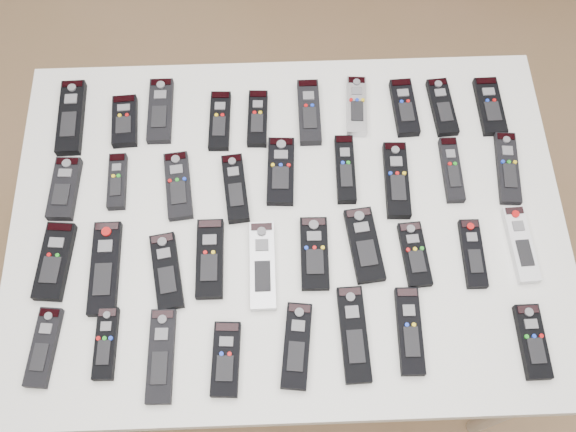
{
  "coord_description": "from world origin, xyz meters",
  "views": [
    {
      "loc": [
        -0.09,
        -0.5,
        2.1
      ],
      "look_at": [
        -0.07,
        0.09,
        0.8
      ],
      "focal_mm": 40.0,
      "sensor_mm": 36.0,
      "label": 1
    }
  ],
  "objects_px": {
    "table": "(288,230)",
    "remote_7": "(404,108)",
    "remote_26": "(415,254)",
    "remote_4": "(258,119)",
    "remote_31": "(161,356)",
    "remote_23": "(262,266)",
    "remote_11": "(117,182)",
    "remote_21": "(167,271)",
    "remote_32": "(226,359)",
    "remote_20": "(105,268)",
    "remote_27": "(473,254)",
    "remote_14": "(281,171)",
    "remote_9": "(490,106)",
    "remote_0": "(71,117)",
    "remote_6": "(356,106)",
    "remote_15": "(345,169)",
    "remote_25": "(364,245)",
    "remote_28": "(521,244)",
    "remote_34": "(354,334)",
    "remote_35": "(410,331)",
    "remote_19": "(55,261)",
    "remote_16": "(397,180)",
    "remote_5": "(309,112)",
    "remote_36": "(532,342)",
    "remote_18": "(508,168)",
    "remote_24": "(314,253)",
    "remote_2": "(160,111)",
    "remote_3": "(220,121)",
    "remote_29": "(44,347)",
    "remote_10": "(64,189)",
    "remote_12": "(178,186)",
    "remote_33": "(297,346)",
    "remote_17": "(451,170)",
    "remote_30": "(106,343)",
    "remote_22": "(210,259)",
    "remote_1": "(125,121)",
    "remote_8": "(442,107)"
  },
  "relations": [
    {
      "from": "remote_17",
      "to": "remote_20",
      "type": "relative_size",
      "value": 0.77
    },
    {
      "from": "remote_5",
      "to": "remote_12",
      "type": "distance_m",
      "value": 0.36
    },
    {
      "from": "remote_11",
      "to": "remote_27",
      "type": "distance_m",
      "value": 0.82
    },
    {
      "from": "remote_24",
      "to": "remote_32",
      "type": "bearing_deg",
      "value": -129.4
    },
    {
      "from": "remote_35",
      "to": "remote_26",
      "type": "bearing_deg",
      "value": 81.27
    },
    {
      "from": "remote_26",
      "to": "remote_35",
      "type": "xyz_separation_m",
      "value": [
        -0.03,
        -0.17,
        0.0
      ]
    },
    {
      "from": "remote_2",
      "to": "remote_11",
      "type": "height_order",
      "value": "remote_11"
    },
    {
      "from": "remote_11",
      "to": "remote_21",
      "type": "distance_m",
      "value": 0.25
    },
    {
      "from": "remote_26",
      "to": "remote_4",
      "type": "bearing_deg",
      "value": 128.81
    },
    {
      "from": "remote_11",
      "to": "remote_21",
      "type": "xyz_separation_m",
      "value": [
        0.12,
        -0.22,
        -0.0
      ]
    },
    {
      "from": "remote_16",
      "to": "remote_23",
      "type": "relative_size",
      "value": 0.95
    },
    {
      "from": "remote_25",
      "to": "remote_22",
      "type": "bearing_deg",
      "value": 177.07
    },
    {
      "from": "remote_25",
      "to": "remote_34",
      "type": "height_order",
      "value": "remote_25"
    },
    {
      "from": "remote_6",
      "to": "remote_5",
      "type": "bearing_deg",
      "value": -169.86
    },
    {
      "from": "remote_27",
      "to": "remote_19",
      "type": "bearing_deg",
      "value": 179.95
    },
    {
      "from": "remote_15",
      "to": "remote_33",
      "type": "bearing_deg",
      "value": -106.49
    },
    {
      "from": "remote_4",
      "to": "remote_9",
      "type": "relative_size",
      "value": 0.95
    },
    {
      "from": "remote_10",
      "to": "remote_18",
      "type": "height_order",
      "value": "remote_10"
    },
    {
      "from": "remote_15",
      "to": "remote_20",
      "type": "bearing_deg",
      "value": -156.26
    },
    {
      "from": "remote_1",
      "to": "remote_3",
      "type": "xyz_separation_m",
      "value": [
        0.23,
        -0.01,
        -0.0
      ]
    },
    {
      "from": "remote_28",
      "to": "remote_34",
      "type": "relative_size",
      "value": 0.89
    },
    {
      "from": "remote_24",
      "to": "remote_30",
      "type": "relative_size",
      "value": 1.12
    },
    {
      "from": "remote_20",
      "to": "remote_27",
      "type": "xyz_separation_m",
      "value": [
        0.8,
        0.01,
        -0.0
      ]
    },
    {
      "from": "remote_24",
      "to": "remote_26",
      "type": "distance_m",
      "value": 0.22
    },
    {
      "from": "remote_4",
      "to": "remote_25",
      "type": "xyz_separation_m",
      "value": [
        0.23,
        -0.34,
        0.0
      ]
    },
    {
      "from": "remote_0",
      "to": "remote_6",
      "type": "relative_size",
      "value": 1.25
    },
    {
      "from": "remote_21",
      "to": "remote_25",
      "type": "relative_size",
      "value": 1.0
    },
    {
      "from": "remote_4",
      "to": "remote_36",
      "type": "relative_size",
      "value": 0.97
    },
    {
      "from": "remote_12",
      "to": "remote_32",
      "type": "bearing_deg",
      "value": -80.7
    },
    {
      "from": "remote_3",
      "to": "remote_29",
      "type": "relative_size",
      "value": 0.97
    },
    {
      "from": "remote_14",
      "to": "remote_17",
      "type": "relative_size",
      "value": 1.04
    },
    {
      "from": "table",
      "to": "remote_5",
      "type": "bearing_deg",
      "value": 77.65
    },
    {
      "from": "table",
      "to": "remote_7",
      "type": "distance_m",
      "value": 0.41
    },
    {
      "from": "remote_31",
      "to": "remote_23",
      "type": "bearing_deg",
      "value": 42.84
    },
    {
      "from": "remote_24",
      "to": "remote_25",
      "type": "distance_m",
      "value": 0.11
    },
    {
      "from": "remote_4",
      "to": "remote_8",
      "type": "height_order",
      "value": "remote_4"
    },
    {
      "from": "remote_5",
      "to": "remote_36",
      "type": "relative_size",
      "value": 1.14
    },
    {
      "from": "remote_1",
      "to": "remote_12",
      "type": "height_order",
      "value": "remote_1"
    },
    {
      "from": "remote_7",
      "to": "remote_9",
      "type": "xyz_separation_m",
      "value": [
        0.21,
        -0.0,
        -0.0
      ]
    },
    {
      "from": "remote_27",
      "to": "remote_9",
      "type": "bearing_deg",
      "value": 75.92
    },
    {
      "from": "remote_2",
      "to": "remote_33",
      "type": "height_order",
      "value": "remote_33"
    },
    {
      "from": "remote_5",
      "to": "remote_9",
      "type": "distance_m",
      "value": 0.44
    },
    {
      "from": "remote_11",
      "to": "remote_27",
      "type": "bearing_deg",
      "value": -16.27
    },
    {
      "from": "remote_16",
      "to": "remote_32",
      "type": "height_order",
      "value": "same"
    },
    {
      "from": "remote_23",
      "to": "remote_18",
      "type": "bearing_deg",
      "value": 20.93
    },
    {
      "from": "remote_29",
      "to": "remote_18",
      "type": "bearing_deg",
      "value": 26.43
    },
    {
      "from": "remote_36",
      "to": "remote_15",
      "type": "bearing_deg",
      "value": 130.02
    },
    {
      "from": "remote_0",
      "to": "remote_34",
      "type": "height_order",
      "value": "remote_0"
    },
    {
      "from": "remote_26",
      "to": "remote_32",
      "type": "bearing_deg",
      "value": -156.58
    },
    {
      "from": "remote_11",
      "to": "remote_14",
      "type": "relative_size",
      "value": 0.81
    }
  ]
}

